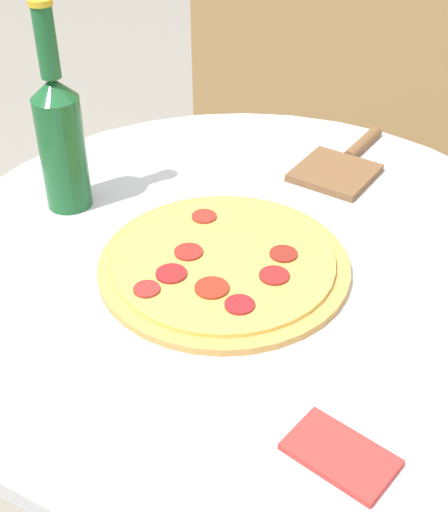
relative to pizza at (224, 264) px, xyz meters
name	(u,v)px	position (x,y,z in m)	size (l,w,h in m)	color
table	(245,354)	(0.01, 0.05, -0.20)	(0.88, 0.88, 0.77)	silver
pizza	(224,264)	(0.00, 0.00, 0.00)	(0.33, 0.33, 0.02)	#C68E47
beer_bottle	(60,136)	(-0.28, 0.00, 0.10)	(0.07, 0.07, 0.30)	#195628
pizza_paddle	(340,165)	(0.00, 0.33, 0.00)	(0.12, 0.23, 0.02)	brown
napkin	(340,455)	(0.27, -0.19, 0.00)	(0.11, 0.07, 0.01)	red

